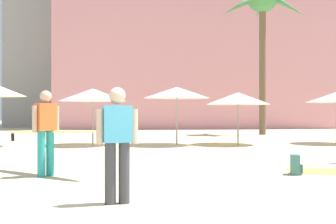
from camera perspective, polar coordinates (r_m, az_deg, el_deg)
The scene contains 11 objects.
ground at distance 5.72m, azimuth 1.73°, elevation -13.29°, with size 120.00×120.00×0.00m, color #C6B28C.
hotel_pink at distance 38.49m, azimuth 3.24°, elevation 10.93°, with size 22.73×11.69×17.24m, color pink.
palm_tree_far_left at distance 25.90m, azimuth 12.66°, elevation 13.76°, with size 4.66×5.34×9.00m.
cafe_umbrella_0 at distance 16.92m, azimuth -10.16°, elevation 2.29°, with size 2.66×2.66×2.25m.
cafe_umbrella_1 at distance 18.80m, azimuth 21.86°, elevation 1.87°, with size 2.45×2.45×2.15m.
cafe_umbrella_3 at distance 16.83m, azimuth 1.20°, elevation 2.64°, with size 2.65×2.65×2.32m.
cafe_umbrella_7 at distance 17.24m, azimuth 9.46°, elevation 1.82°, with size 2.59×2.59×2.11m.
beach_towel at distance 10.01m, azimuth 20.26°, elevation -7.50°, with size 1.53×1.00×0.01m, color #F4CC4C.
backpack at distance 9.30m, azimuth 16.90°, elevation -6.87°, with size 0.31×0.34×0.42m.
person_mid_center at distance 9.07m, azimuth -16.08°, elevation -2.39°, with size 2.57×2.30×1.75m.
person_near_left at distance 6.07m, azimuth -6.89°, elevation -3.78°, with size 0.61×0.29×1.67m.
Camera 1 is at (-0.76, -5.51, 1.31)m, focal length 44.99 mm.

